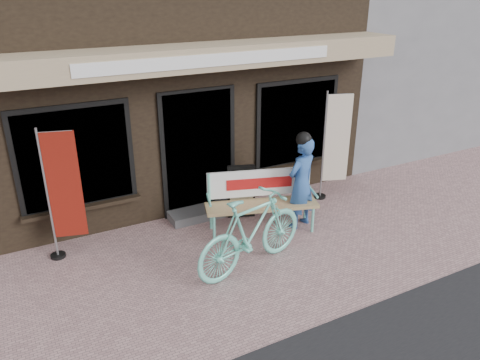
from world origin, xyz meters
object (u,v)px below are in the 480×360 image
nobori_cream (335,144)px  bench (261,196)px  nobori_red (62,193)px  menu_stand (241,191)px  bicycle (252,232)px  person (301,181)px

nobori_cream → bench: bearing=-147.7°
bench → nobori_red: nobori_red is taller
menu_stand → bicycle: bearing=-93.2°
bench → nobori_cream: 1.90m
bench → nobori_cream: size_ratio=0.91×
person → bicycle: size_ratio=0.87×
bench → menu_stand: 0.52m
bench → nobori_red: bearing=-173.3°
nobori_red → nobori_cream: 4.73m
person → nobori_red: nobori_red is taller
nobori_red → nobori_cream: size_ratio=0.98×
person → nobori_cream: 1.36m
bench → nobori_cream: bearing=30.6°
bicycle → nobori_cream: (2.49, 1.37, 0.49)m
person → nobori_red: 3.65m
nobori_red → bicycle: bearing=-18.9°
nobori_red → menu_stand: (2.84, -0.06, -0.55)m
person → nobori_cream: nobori_cream is taller
bench → person: person is taller
bench → nobori_cream: nobori_cream is taller
bench → person: bearing=-3.7°
nobori_cream → menu_stand: nobori_cream is taller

